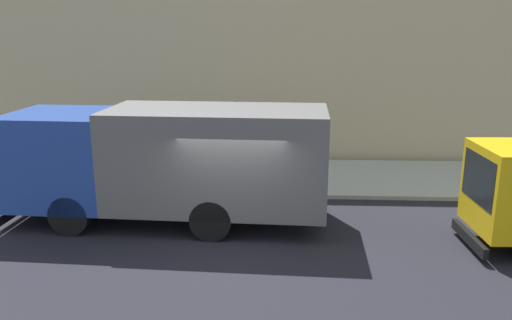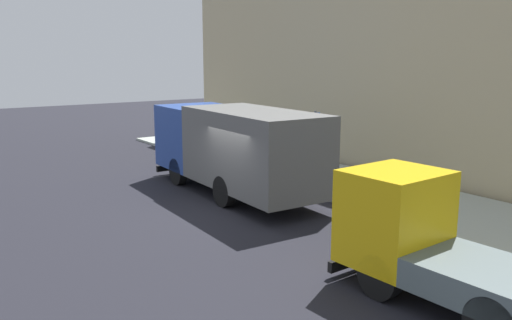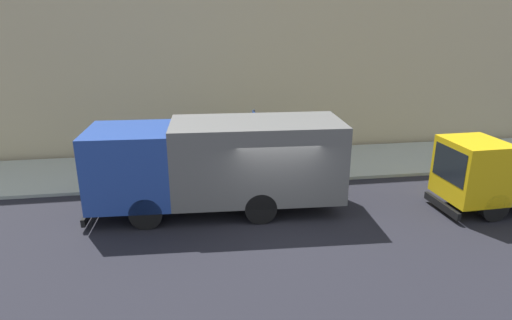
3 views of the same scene
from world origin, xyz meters
name	(u,v)px [view 3 (image 3 of 3)]	position (x,y,z in m)	size (l,w,h in m)	color
ground	(276,219)	(0.00, 0.00, 0.00)	(80.00, 80.00, 0.00)	black
sidewalk	(253,166)	(5.11, 0.00, 0.06)	(4.23, 30.00, 0.12)	#A4ADA2
building_facade	(244,47)	(7.73, 0.00, 4.82)	(0.50, 30.00, 9.64)	#C1B187
large_utility_truck	(218,161)	(1.04, 1.73, 1.69)	(2.88, 8.22, 2.99)	#224196
small_flatbed_truck	(498,177)	(-0.25, -7.39, 1.11)	(2.12, 5.48, 2.41)	gold
pedestrian_walking	(233,154)	(3.92, 0.95, 1.02)	(0.43, 0.43, 1.71)	brown
pedestrian_standing	(159,156)	(3.88, 3.81, 1.09)	(0.50, 0.50, 1.81)	#50483D
traffic_cone_orange	(127,176)	(3.61, 5.02, 0.44)	(0.45, 0.45, 0.64)	orange
street_sign_post	(254,139)	(3.36, 0.21, 1.73)	(0.44, 0.08, 2.74)	#4C5156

